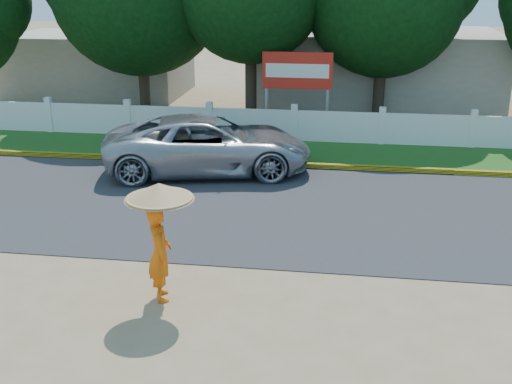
{
  "coord_description": "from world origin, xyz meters",
  "views": [
    {
      "loc": [
        1.83,
        -10.57,
        5.76
      ],
      "look_at": [
        0.0,
        2.0,
        1.3
      ],
      "focal_mm": 45.0,
      "sensor_mm": 36.0,
      "label": 1
    }
  ],
  "objects": [
    {
      "name": "billboard",
      "position": [
        -0.01,
        12.3,
        2.14
      ],
      "size": [
        2.5,
        0.13,
        2.95
      ],
      "color": "gray",
      "rests_on": "ground"
    },
    {
      "name": "road",
      "position": [
        0.0,
        4.5,
        0.01
      ],
      "size": [
        60.0,
        7.0,
        0.02
      ],
      "primitive_type": "cube",
      "color": "#38383A",
      "rests_on": "ground"
    },
    {
      "name": "grass_verge",
      "position": [
        0.0,
        9.75,
        0.01
      ],
      "size": [
        60.0,
        3.5,
        0.03
      ],
      "primitive_type": "cube",
      "color": "#2D601E",
      "rests_on": "ground"
    },
    {
      "name": "fence",
      "position": [
        0.0,
        11.2,
        0.55
      ],
      "size": [
        40.0,
        0.1,
        1.1
      ],
      "primitive_type": "cube",
      "color": "silver",
      "rests_on": "ground"
    },
    {
      "name": "ground",
      "position": [
        0.0,
        0.0,
        0.0
      ],
      "size": [
        120.0,
        120.0,
        0.0
      ],
      "primitive_type": "plane",
      "color": "#9E8460",
      "rests_on": "ground"
    },
    {
      "name": "building_near",
      "position": [
        3.0,
        18.0,
        1.6
      ],
      "size": [
        10.0,
        6.0,
        3.2
      ],
      "primitive_type": "cube",
      "color": "#B7AD99",
      "rests_on": "ground"
    },
    {
      "name": "curb",
      "position": [
        0.0,
        8.05,
        0.08
      ],
      "size": [
        40.0,
        0.18,
        0.16
      ],
      "primitive_type": "cube",
      "color": "yellow",
      "rests_on": "ground"
    },
    {
      "name": "building_far",
      "position": [
        -10.0,
        19.0,
        1.4
      ],
      "size": [
        8.0,
        5.0,
        2.8
      ],
      "primitive_type": "cube",
      "color": "#B7AD99",
      "rests_on": "ground"
    },
    {
      "name": "vehicle",
      "position": [
        -2.19,
        7.28,
        0.84
      ],
      "size": [
        6.49,
        4.01,
        1.68
      ],
      "primitive_type": "imported",
      "rotation": [
        0.0,
        0.0,
        1.79
      ],
      "color": "#A8A9B0",
      "rests_on": "ground"
    },
    {
      "name": "monk_with_parasol",
      "position": [
        -1.38,
        -0.42,
        1.46
      ],
      "size": [
        1.23,
        1.23,
        2.23
      ],
      "color": "#DF5D0B",
      "rests_on": "ground"
    }
  ]
}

